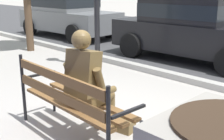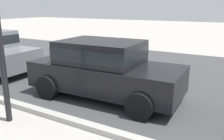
% 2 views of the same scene
% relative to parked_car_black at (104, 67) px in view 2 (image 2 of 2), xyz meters
% --- Properties ---
extents(street_surface, '(60.00, 9.00, 0.01)m').
position_rel_parked_car_black_xyz_m(street_surface, '(0.99, 2.90, -0.84)').
color(street_surface, '#424244').
rests_on(street_surface, ground).
extents(curb_stone, '(60.00, 0.20, 0.12)m').
position_rel_parked_car_black_xyz_m(curb_stone, '(0.99, -1.70, -0.78)').
color(curb_stone, '#B2AFA8').
rests_on(curb_stone, ground).
extents(parked_car_black, '(4.16, 2.03, 1.56)m').
position_rel_parked_car_black_xyz_m(parked_car_black, '(0.00, 0.00, 0.00)').
color(parked_car_black, black).
rests_on(parked_car_black, ground).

